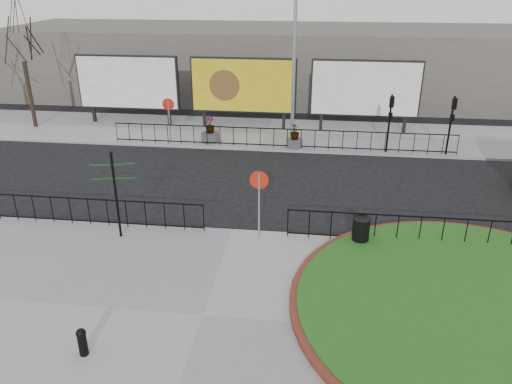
% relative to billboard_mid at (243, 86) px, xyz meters
% --- Properties ---
extents(ground, '(90.00, 90.00, 0.00)m').
position_rel_billboard_mid_xyz_m(ground, '(1.50, -12.97, -2.60)').
color(ground, black).
rests_on(ground, ground).
extents(pavement_near, '(30.00, 10.00, 0.12)m').
position_rel_billboard_mid_xyz_m(pavement_near, '(1.50, -17.97, -2.54)').
color(pavement_near, gray).
rests_on(pavement_near, ground).
extents(pavement_far, '(44.00, 6.00, 0.12)m').
position_rel_billboard_mid_xyz_m(pavement_far, '(1.50, -0.97, -2.54)').
color(pavement_far, gray).
rests_on(pavement_far, ground).
extents(brick_edge, '(10.40, 10.40, 0.18)m').
position_rel_billboard_mid_xyz_m(brick_edge, '(9.00, -16.97, -2.39)').
color(brick_edge, maroon).
rests_on(brick_edge, pavement_near).
extents(grass_lawn, '(10.00, 10.00, 0.22)m').
position_rel_billboard_mid_xyz_m(grass_lawn, '(9.00, -16.97, -2.37)').
color(grass_lawn, '#1A4412').
rests_on(grass_lawn, pavement_near).
extents(railing_near_left, '(10.00, 0.10, 1.10)m').
position_rel_billboard_mid_xyz_m(railing_near_left, '(-4.50, -13.27, -1.93)').
color(railing_near_left, black).
rests_on(railing_near_left, pavement_near).
extents(railing_near_right, '(9.00, 0.10, 1.10)m').
position_rel_billboard_mid_xyz_m(railing_near_right, '(8.00, -13.27, -1.93)').
color(railing_near_right, black).
rests_on(railing_near_right, pavement_near).
extents(railing_far, '(18.00, 0.10, 1.10)m').
position_rel_billboard_mid_xyz_m(railing_far, '(2.50, -3.67, -1.93)').
color(railing_far, black).
rests_on(railing_far, pavement_far).
extents(speed_sign_far, '(0.64, 0.07, 2.47)m').
position_rel_billboard_mid_xyz_m(speed_sign_far, '(-3.50, -3.57, -0.68)').
color(speed_sign_far, gray).
rests_on(speed_sign_far, pavement_far).
extents(speed_sign_near, '(0.64, 0.07, 2.47)m').
position_rel_billboard_mid_xyz_m(speed_sign_near, '(2.50, -13.37, -0.68)').
color(speed_sign_near, gray).
rests_on(speed_sign_near, pavement_near).
extents(billboard_left, '(6.20, 0.31, 4.10)m').
position_rel_billboard_mid_xyz_m(billboard_left, '(-7.00, 0.00, 0.00)').
color(billboard_left, black).
rests_on(billboard_left, pavement_far).
extents(billboard_mid, '(6.20, 0.31, 4.10)m').
position_rel_billboard_mid_xyz_m(billboard_mid, '(0.00, 0.00, 0.00)').
color(billboard_mid, black).
rests_on(billboard_mid, pavement_far).
extents(billboard_right, '(6.20, 0.31, 4.10)m').
position_rel_billboard_mid_xyz_m(billboard_right, '(7.00, 0.00, 0.00)').
color(billboard_right, black).
rests_on(billboard_right, pavement_far).
extents(lamp_post, '(0.74, 0.18, 9.23)m').
position_rel_billboard_mid_xyz_m(lamp_post, '(3.01, -1.97, 2.23)').
color(lamp_post, gray).
rests_on(lamp_post, pavement_far).
extents(signal_pole_a, '(0.22, 0.26, 3.00)m').
position_rel_billboard_mid_xyz_m(signal_pole_a, '(8.00, -3.63, -0.50)').
color(signal_pole_a, black).
rests_on(signal_pole_a, pavement_far).
extents(signal_pole_b, '(0.22, 0.26, 3.00)m').
position_rel_billboard_mid_xyz_m(signal_pole_b, '(11.00, -3.63, -0.50)').
color(signal_pole_b, black).
rests_on(signal_pole_b, pavement_far).
extents(tree_left, '(2.00, 2.00, 7.00)m').
position_rel_billboard_mid_xyz_m(tree_left, '(-12.50, -1.47, 1.02)').
color(tree_left, '#2D2119').
rests_on(tree_left, pavement_far).
extents(building_backdrop, '(40.00, 10.00, 5.00)m').
position_rel_billboard_mid_xyz_m(building_backdrop, '(1.50, 9.03, -0.10)').
color(building_backdrop, '#5D5952').
rests_on(building_backdrop, ground).
extents(fingerpost_sign, '(1.48, 0.55, 3.17)m').
position_rel_billboard_mid_xyz_m(fingerpost_sign, '(-2.35, -13.97, -0.57)').
color(fingerpost_sign, black).
rests_on(fingerpost_sign, pavement_near).
extents(bollard, '(0.25, 0.25, 0.76)m').
position_rel_billboard_mid_xyz_m(bollard, '(-1.05, -19.81, -2.06)').
color(bollard, black).
rests_on(bollard, pavement_near).
extents(litter_bin, '(0.62, 0.62, 1.02)m').
position_rel_billboard_mid_xyz_m(litter_bin, '(6.00, -13.57, -1.96)').
color(litter_bin, black).
rests_on(litter_bin, pavement_near).
extents(planter_a, '(0.98, 0.98, 1.44)m').
position_rel_billboard_mid_xyz_m(planter_a, '(-1.41, -3.07, -1.98)').
color(planter_a, '#4C4C4F').
rests_on(planter_a, pavement_far).
extents(planter_b, '(0.86, 0.86, 1.31)m').
position_rel_billboard_mid_xyz_m(planter_b, '(3.22, -3.45, -2.01)').
color(planter_b, '#4C4C4F').
rests_on(planter_b, pavement_far).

